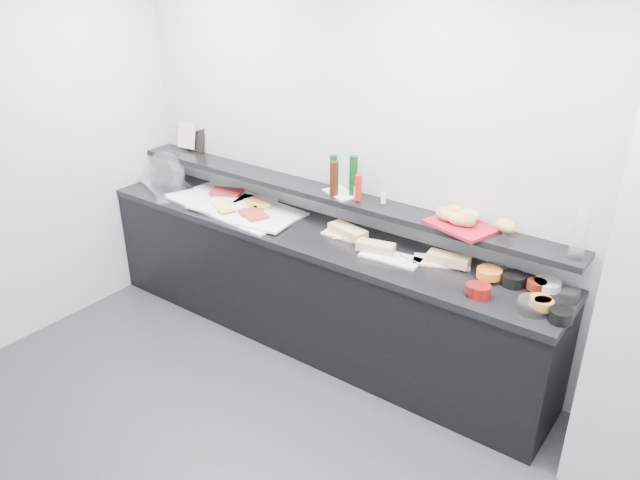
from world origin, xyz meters
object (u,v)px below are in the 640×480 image
Objects in this scene: cloche_base at (166,185)px; sandwich_plate_mid at (391,257)px; bread_tray at (461,226)px; carafe at (580,234)px; condiment_tray at (341,193)px; framed_print at (196,136)px.

cloche_base is 1.20× the size of sandwich_plate_mid.
bread_tray is 1.34× the size of carafe.
cloche_base is 2.56m from bread_tray.
bread_tray is (2.54, 0.19, 0.24)m from cloche_base.
carafe reaches higher than condiment_tray.
condiment_tray is at bearing 178.87° from carafe.
carafe is at bearing 2.27° from framed_print.
bread_tray is at bearing 22.97° from sandwich_plate_mid.
carafe is at bearing 25.12° from cloche_base.
carafe is at bearing 20.88° from condiment_tray.
framed_print reaches higher than condiment_tray.
bread_tray is (2.48, -0.14, -0.12)m from framed_print.
sandwich_plate_mid is 1.15m from carafe.
sandwich_plate_mid is at bearing -169.99° from carafe.
condiment_tray is at bearing 153.25° from sandwich_plate_mid.
framed_print is 1.57m from condiment_tray.
framed_print is (0.06, 0.32, 0.36)m from cloche_base.
sandwich_plate_mid is at bearing -4.12° from framed_print.
bread_tray is at bearing 1.72° from framed_print.
carafe is (1.07, 0.19, 0.39)m from sandwich_plate_mid.
cloche_base is 0.49m from framed_print.
condiment_tray reaches higher than cloche_base.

